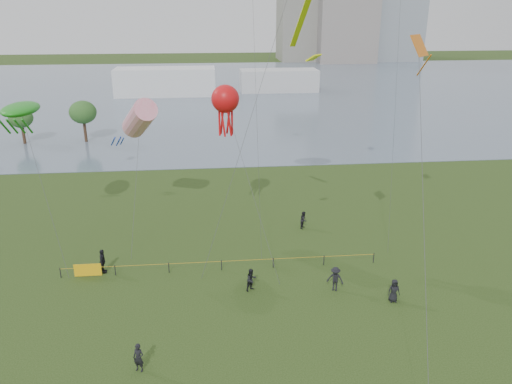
{
  "coord_description": "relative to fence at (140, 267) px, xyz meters",
  "views": [
    {
      "loc": [
        -2.89,
        -19.47,
        19.14
      ],
      "look_at": [
        0.0,
        10.0,
        8.0
      ],
      "focal_mm": 35.0,
      "sensor_mm": 36.0,
      "label": 1
    }
  ],
  "objects": [
    {
      "name": "spectator_f",
      "position": [
        1.19,
        -10.83,
        0.31
      ],
      "size": [
        0.74,
        0.62,
        1.72
      ],
      "primitive_type": "imported",
      "rotation": [
        0.0,
        0.0,
        -0.4
      ],
      "color": "black",
      "rests_on": "ground_plane"
    },
    {
      "name": "lake",
      "position": [
        8.35,
        85.57,
        -0.53
      ],
      "size": [
        400.0,
        120.0,
        0.08
      ],
      "primitive_type": "cube",
      "color": "slate",
      "rests_on": "ground_plane"
    },
    {
      "name": "pavilion_left",
      "position": [
        -3.65,
        80.57,
        2.45
      ],
      "size": [
        22.0,
        8.0,
        6.0
      ],
      "primitive_type": "cube",
      "color": "white",
      "rests_on": "ground_plane"
    },
    {
      "name": "spectator_a",
      "position": [
        8.15,
        -3.09,
        0.29
      ],
      "size": [
        1.04,
        0.99,
        1.69
      ],
      "primitive_type": "imported",
      "rotation": [
        0.0,
        0.0,
        0.59
      ],
      "color": "black",
      "rests_on": "ground_plane"
    },
    {
      "name": "kite_octopus",
      "position": [
        6.87,
        5.04,
        11.64
      ],
      "size": [
        4.53,
        8.67,
        13.37
      ],
      "rotation": [
        0.0,
        0.0,
        -0.43
      ],
      "color": "#3F3F42"
    },
    {
      "name": "spectator_d",
      "position": [
        17.72,
        -5.47,
        0.28
      ],
      "size": [
        0.83,
        0.55,
        1.67
      ],
      "primitive_type": "imported",
      "rotation": [
        0.0,
        0.0,
        -0.03
      ],
      "color": "black",
      "rests_on": "ground_plane"
    },
    {
      "name": "spectator_c",
      "position": [
        -2.84,
        0.5,
        0.41
      ],
      "size": [
        0.54,
        1.16,
        1.93
      ],
      "primitive_type": "imported",
      "rotation": [
        0.0,
        0.0,
        1.64
      ],
      "color": "black",
      "rests_on": "ground_plane"
    },
    {
      "name": "spectator_g",
      "position": [
        13.84,
        7.03,
        0.25
      ],
      "size": [
        0.91,
        0.98,
        1.61
      ],
      "primitive_type": "imported",
      "rotation": [
        0.0,
        0.0,
        1.07
      ],
      "color": "black",
      "rests_on": "ground_plane"
    },
    {
      "name": "pavilion_right",
      "position": [
        22.35,
        83.57,
        1.95
      ],
      "size": [
        18.0,
        7.0,
        5.0
      ],
      "primitive_type": "cube",
      "color": "silver",
      "rests_on": "ground_plane"
    },
    {
      "name": "kite_windsock",
      "position": [
        -0.29,
        8.3,
        9.6
      ],
      "size": [
        4.36,
        8.42,
        12.15
      ],
      "rotation": [
        0.0,
        0.0,
        0.23
      ],
      "color": "#3F3F42"
    },
    {
      "name": "fence",
      "position": [
        0.0,
        0.0,
        0.0
      ],
      "size": [
        24.07,
        0.07,
        1.05
      ],
      "color": "black",
      "rests_on": "ground_plane"
    },
    {
      "name": "kite_creature",
      "position": [
        -9.0,
        6.17,
        10.97
      ],
      "size": [
        5.06,
        8.68,
        12.02
      ],
      "rotation": [
        0.0,
        0.0,
        0.08
      ],
      "color": "#3F3F42"
    },
    {
      "name": "spectator_b",
      "position": [
        14.07,
        -3.7,
        0.37
      ],
      "size": [
        1.37,
        1.11,
        1.84
      ],
      "primitive_type": "imported",
      "rotation": [
        0.0,
        0.0,
        -0.42
      ],
      "color": "black",
      "rests_on": "ground_plane"
    },
    {
      "name": "kite_delta",
      "position": [
        17.42,
        -6.34,
        15.38
      ],
      "size": [
        3.68,
        13.9,
        17.57
      ],
      "rotation": [
        0.0,
        0.0,
        0.16
      ],
      "color": "#3F3F42"
    },
    {
      "name": "building_mid",
      "position": [
        54.35,
        147.57,
        18.45
      ],
      "size": [
        20.0,
        20.0,
        38.0
      ],
      "primitive_type": "cube",
      "color": "gray",
      "rests_on": "ground_plane"
    },
    {
      "name": "building_low",
      "position": [
        40.35,
        153.57,
        13.45
      ],
      "size": [
        16.0,
        18.0,
        28.0
      ],
      "primitive_type": "cube",
      "color": "slate",
      "rests_on": "ground_plane"
    }
  ]
}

